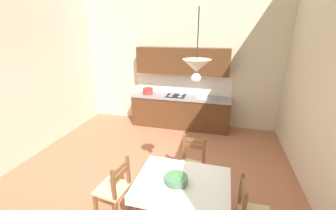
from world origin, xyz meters
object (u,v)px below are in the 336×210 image
object	(u,v)px
fruit_bowl	(176,179)
pendant_lamp	(197,67)
kitchen_cabinetry	(181,97)
dining_chair_kitchen_side	(191,165)
dining_chair_tv_side	(114,189)
dining_table	(182,189)

from	to	relation	value
fruit_bowl	pendant_lamp	size ratio (longest dim) A/B	0.37
kitchen_cabinetry	dining_chair_kitchen_side	world-z (taller)	kitchen_cabinetry
fruit_bowl	dining_chair_tv_side	bearing A→B (deg)	179.08
dining_chair_tv_side	fruit_bowl	bearing A→B (deg)	-0.92
kitchen_cabinetry	dining_chair_tv_side	distance (m)	3.39
dining_chair_tv_side	fruit_bowl	xyz separation A→B (m)	(0.93, -0.01, 0.37)
dining_table	pendant_lamp	distance (m)	1.64
kitchen_cabinetry	fruit_bowl	distance (m)	3.42
dining_chair_kitchen_side	fruit_bowl	distance (m)	0.94
fruit_bowl	pendant_lamp	world-z (taller)	pendant_lamp
dining_table	fruit_bowl	size ratio (longest dim) A/B	4.13
dining_table	dining_chair_tv_side	world-z (taller)	dining_chair_tv_side
dining_table	dining_chair_kitchen_side	bearing A→B (deg)	90.30
dining_chair_kitchen_side	dining_chair_tv_side	xyz separation A→B (m)	(-1.00, -0.85, 0.00)
kitchen_cabinetry	dining_chair_tv_side	size ratio (longest dim) A/B	2.95
pendant_lamp	dining_chair_tv_side	bearing A→B (deg)	-172.94
dining_chair_kitchen_side	pendant_lamp	world-z (taller)	pendant_lamp
dining_chair_tv_side	kitchen_cabinetry	bearing A→B (deg)	84.81
dining_chair_kitchen_side	fruit_bowl	xyz separation A→B (m)	(-0.07, -0.86, 0.37)
dining_table	fruit_bowl	distance (m)	0.22
kitchen_cabinetry	dining_chair_kitchen_side	bearing A→B (deg)	-74.54
dining_chair_kitchen_side	pendant_lamp	xyz separation A→B (m)	(0.11, -0.71, 1.81)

